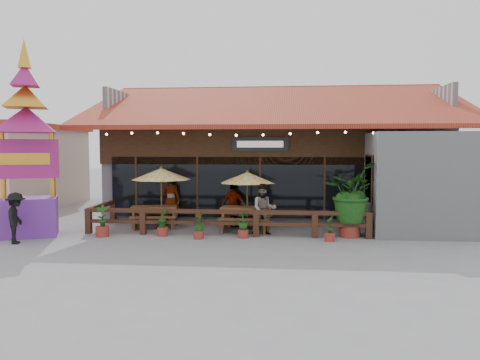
# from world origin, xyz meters

# --- Properties ---
(ground) EXTENTS (100.00, 100.00, 0.00)m
(ground) POSITION_xyz_m (0.00, 0.00, 0.00)
(ground) COLOR gray
(ground) RESTS_ON ground
(restaurant_building) EXTENTS (15.50, 14.73, 6.09)m
(restaurant_building) POSITION_xyz_m (0.26, 6.61, 2.21)
(restaurant_building) COLOR #BBBBC0
(restaurant_building) RESTS_ON ground
(patio_railing) EXTENTS (10.00, 2.60, 0.92)m
(patio_railing) POSITION_xyz_m (-2.25, -0.27, 0.61)
(patio_railing) COLOR #432517
(patio_railing) RESTS_ON ground
(umbrella_left) EXTENTS (2.87, 2.87, 2.37)m
(umbrella_left) POSITION_xyz_m (-4.15, 0.70, 2.07)
(umbrella_left) COLOR brown
(umbrella_left) RESTS_ON ground
(umbrella_right) EXTENTS (2.46, 2.46, 2.23)m
(umbrella_right) POSITION_xyz_m (-0.92, 0.86, 1.94)
(umbrella_right) COLOR brown
(umbrella_right) RESTS_ON ground
(picnic_table_left) EXTENTS (1.98, 1.80, 0.82)m
(picnic_table_left) POSITION_xyz_m (-4.52, 0.97, 0.56)
(picnic_table_left) COLOR brown
(picnic_table_left) RESTS_ON ground
(picnic_table_right) EXTENTS (1.92, 1.68, 0.88)m
(picnic_table_right) POSITION_xyz_m (-0.94, 0.61, 0.60)
(picnic_table_right) COLOR brown
(picnic_table_right) RESTS_ON ground
(thai_sign_tower) EXTENTS (3.53, 3.53, 7.27)m
(thai_sign_tower) POSITION_xyz_m (-8.32, -1.18, 3.84)
(thai_sign_tower) COLOR #6D2A9D
(thai_sign_tower) RESTS_ON ground
(tropical_plant) EXTENTS (2.16, 2.31, 2.58)m
(tropical_plant) POSITION_xyz_m (2.71, -0.21, 1.47)
(tropical_plant) COLOR maroon
(tropical_plant) RESTS_ON ground
(diner_a) EXTENTS (0.73, 0.49, 1.98)m
(diner_a) POSITION_xyz_m (-4.02, 1.59, 0.99)
(diner_a) COLOR #3D2813
(diner_a) RESTS_ON ground
(diner_b) EXTENTS (0.96, 0.79, 1.80)m
(diner_b) POSITION_xyz_m (-0.25, -0.10, 0.90)
(diner_b) COLOR #3D2813
(diner_b) RESTS_ON ground
(diner_c) EXTENTS (1.07, 0.71, 1.69)m
(diner_c) POSITION_xyz_m (-1.49, 1.39, 0.85)
(diner_c) COLOR #3D2813
(diner_c) RESTS_ON ground
(pedestrian) EXTENTS (0.94, 1.21, 1.64)m
(pedestrian) POSITION_xyz_m (-8.06, -2.42, 0.82)
(pedestrian) COLOR black
(pedestrian) RESTS_ON ground
(planter_a) EXTENTS (0.45, 0.45, 1.10)m
(planter_a) POSITION_xyz_m (-5.79, -1.02, 0.46)
(planter_a) COLOR maroon
(planter_a) RESTS_ON ground
(planter_b) EXTENTS (0.38, 0.38, 0.94)m
(planter_b) POSITION_xyz_m (-3.74, -0.71, 0.42)
(planter_b) COLOR maroon
(planter_b) RESTS_ON ground
(planter_c) EXTENTS (0.67, 0.67, 0.84)m
(planter_c) POSITION_xyz_m (-2.40, -1.08, 0.47)
(planter_c) COLOR maroon
(planter_c) RESTS_ON ground
(planter_d) EXTENTS (0.42, 0.42, 0.88)m
(planter_d) POSITION_xyz_m (-0.92, -0.79, 0.42)
(planter_d) COLOR maroon
(planter_d) RESTS_ON ground
(planter_e) EXTENTS (0.34, 0.34, 0.85)m
(planter_e) POSITION_xyz_m (1.96, -1.07, 0.35)
(planter_e) COLOR maroon
(planter_e) RESTS_ON ground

